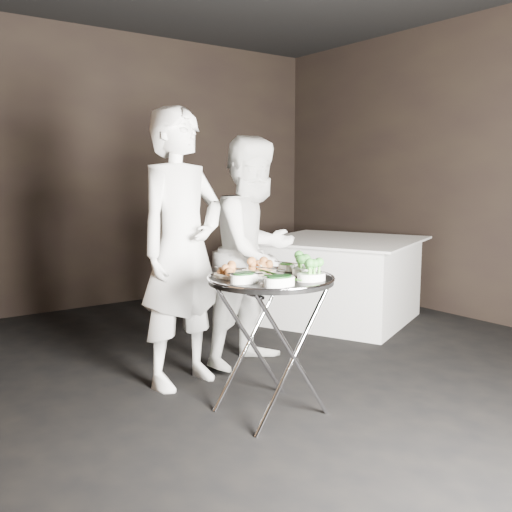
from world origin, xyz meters
TOP-DOWN VIEW (x-y plane):
  - floor at (0.00, 0.00)m, footprint 6.00×7.00m
  - wall_back at (0.00, 3.52)m, footprint 6.00×0.05m
  - tray_stand at (-0.08, 0.04)m, footprint 0.56×0.47m
  - serving_tray at (-0.08, 0.04)m, footprint 0.76×0.76m
  - potato_plate_a at (-0.25, 0.21)m, footprint 0.22×0.22m
  - potato_plate_b at (-0.02, 0.24)m, footprint 0.21×0.21m
  - greens_bowl at (0.15, 0.18)m, footprint 0.11×0.11m
  - asparagus_plate_a at (-0.08, 0.06)m, footprint 0.20×0.12m
  - asparagus_plate_b at (-0.12, -0.11)m, footprint 0.19×0.14m
  - spinach_bowl_a at (-0.30, 0.01)m, footprint 0.19×0.13m
  - spinach_bowl_b at (-0.20, -0.19)m, footprint 0.19×0.13m
  - broccoli_bowl_a at (0.14, -0.01)m, footprint 0.22×0.19m
  - broccoli_bowl_b at (0.04, -0.18)m, footprint 0.19×0.15m
  - serving_utensils at (-0.06, 0.11)m, footprint 0.59×0.44m
  - waiter_left at (-0.25, 0.81)m, footprint 0.77×0.58m
  - waiter_right at (0.40, 0.86)m, footprint 0.97×0.83m
  - dining_table at (1.87, 1.43)m, footprint 1.43×1.43m

SIDE VIEW (x-z plane):
  - floor at x=0.00m, z-range -0.05..0.00m
  - dining_table at x=1.87m, z-range 0.00..0.82m
  - tray_stand at x=-0.08m, z-range 0.05..0.87m
  - serving_tray at x=-0.08m, z-range 0.81..0.85m
  - asparagus_plate_b at x=-0.12m, z-range 0.84..0.87m
  - asparagus_plate_a at x=-0.08m, z-range 0.84..0.88m
  - waiter_right at x=0.40m, z-range 0.00..1.73m
  - greens_bowl at x=0.15m, z-range 0.84..0.90m
  - broccoli_bowl_b at x=0.04m, z-range 0.84..0.91m
  - potato_plate_b at x=-0.02m, z-range 0.83..0.91m
  - spinach_bowl_a at x=-0.30m, z-range 0.84..0.91m
  - potato_plate_a at x=-0.25m, z-range 0.83..0.91m
  - broccoli_bowl_a at x=0.14m, z-range 0.84..0.91m
  - spinach_bowl_b at x=-0.20m, z-range 0.84..0.91m
  - serving_utensils at x=-0.06m, z-range 0.89..0.90m
  - waiter_left at x=-0.25m, z-range 0.00..1.89m
  - wall_back at x=0.00m, z-range 0.00..3.00m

